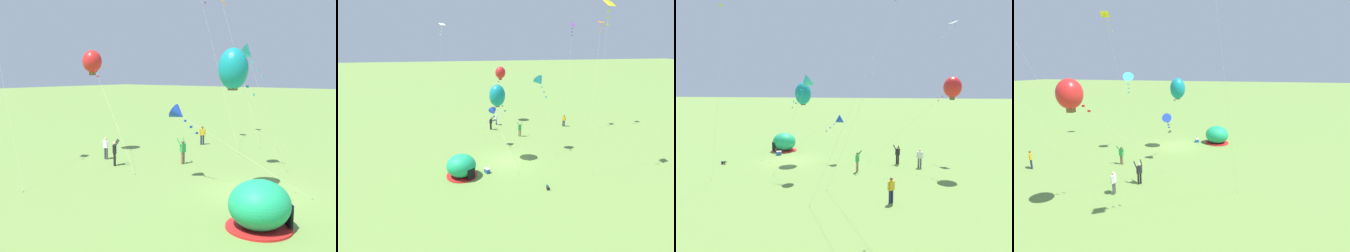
{
  "view_description": "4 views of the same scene",
  "coord_description": "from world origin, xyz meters",
  "views": [
    {
      "loc": [
        -19.5,
        -8.67,
        6.52
      ],
      "look_at": [
        -1.07,
        5.17,
        3.4
      ],
      "focal_mm": 42.0,
      "sensor_mm": 36.0,
      "label": 1
    },
    {
      "loc": [
        -4.69,
        -24.36,
        11.89
      ],
      "look_at": [
        0.63,
        2.8,
        2.95
      ],
      "focal_mm": 28.0,
      "sensor_mm": 36.0,
      "label": 2
    },
    {
      "loc": [
        31.45,
        10.02,
        7.71
      ],
      "look_at": [
        -0.31,
        5.4,
        3.58
      ],
      "focal_mm": 35.0,
      "sensor_mm": 36.0,
      "label": 3
    },
    {
      "loc": [
        -7.88,
        28.39,
        8.91
      ],
      "look_at": [
        -0.93,
        0.67,
        2.55
      ],
      "focal_mm": 28.0,
      "sensor_mm": 36.0,
      "label": 4
    }
  ],
  "objects": [
    {
      "name": "person_center_field",
      "position": [
        10.71,
        10.1,
        0.96
      ],
      "size": [
        0.43,
        0.46,
        1.72
      ],
      "color": "#1E2347",
      "rests_on": "ground"
    },
    {
      "name": "person_watching_sky",
      "position": [
        1.1,
        12.7,
        0.96
      ],
      "size": [
        0.25,
        0.59,
        1.72
      ],
      "color": "#4C4C51",
      "rests_on": "ground"
    },
    {
      "name": "cooler_box",
      "position": [
        -2.16,
        -2.05,
        0.22
      ],
      "size": [
        0.54,
        0.63,
        0.44
      ],
      "color": "#2659B2",
      "rests_on": "ground"
    },
    {
      "name": "toddler_crawling",
      "position": [
        2.51,
        -5.93,
        0.18
      ],
      "size": [
        0.27,
        0.55,
        0.32
      ],
      "color": "black",
      "rests_on": "ground"
    },
    {
      "name": "person_with_toddler",
      "position": [
        -0.01,
        10.68,
        1.0
      ],
      "size": [
        0.68,
        0.72,
        1.89
      ],
      "color": "black",
      "rests_on": "ground"
    },
    {
      "name": "kite_white",
      "position": [
        -6.05,
        16.1,
        13.67
      ],
      "size": [
        2.12,
        6.66,
        14.6
      ],
      "color": "silver",
      "rests_on": "ground"
    },
    {
      "name": "kite_cyan",
      "position": [
        4.34,
        2.81,
        7.78
      ],
      "size": [
        2.08,
        3.45,
        8.47
      ],
      "color": "silver",
      "rests_on": "ground"
    },
    {
      "name": "kite_teal",
      "position": [
        -0.58,
        1.2,
        6.74
      ],
      "size": [
        2.74,
        3.82,
        7.86
      ],
      "color": "silver",
      "rests_on": "ground"
    },
    {
      "name": "popup_tent",
      "position": [
        -4.53,
        -2.23,
        1.0
      ],
      "size": [
        2.81,
        2.81,
        2.1
      ],
      "color": "#1EAD6B",
      "rests_on": "ground"
    },
    {
      "name": "person_flying_kite",
      "position": [
        3.31,
        7.13,
        1.0
      ],
      "size": [
        0.68,
        0.54,
        1.89
      ],
      "color": "#8C7251",
      "rests_on": "ground"
    },
    {
      "name": "kite_red",
      "position": [
        2.18,
        15.17,
        7.43
      ],
      "size": [
        3.95,
        8.08,
        8.34
      ],
      "color": "silver",
      "rests_on": "ground"
    },
    {
      "name": "ground_plane",
      "position": [
        0.0,
        0.0,
        0.0
      ],
      "size": [
        300.0,
        300.0,
        0.0
      ],
      "primitive_type": "plane",
      "color": "olive"
    },
    {
      "name": "kite_blue",
      "position": [
        -0.5,
        4.81,
        4.1
      ],
      "size": [
        1.8,
        8.31,
        4.69
      ],
      "color": "silver",
      "rests_on": "ground"
    }
  ]
}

